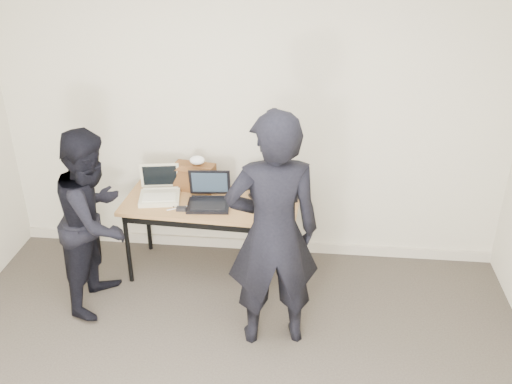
# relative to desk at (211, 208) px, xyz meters

# --- Properties ---
(room) EXTENTS (4.60, 4.60, 2.80)m
(room) POSITION_rel_desk_xyz_m (0.31, -1.82, 0.69)
(room) COLOR #3E372F
(room) RESTS_ON ground
(desk) EXTENTS (1.53, 0.73, 0.72)m
(desk) POSITION_rel_desk_xyz_m (0.00, 0.00, 0.00)
(desk) COLOR #9C6C3B
(desk) RESTS_ON ground
(laptop_beige) EXTENTS (0.39, 0.39, 0.28)m
(laptop_beige) POSITION_rel_desk_xyz_m (-0.45, 0.04, 0.11)
(laptop_beige) COLOR beige
(laptop_beige) RESTS_ON desk
(laptop_center) EXTENTS (0.38, 0.37, 0.27)m
(laptop_center) POSITION_rel_desk_xyz_m (-0.01, -0.02, 0.12)
(laptop_center) COLOR black
(laptop_center) RESTS_ON desk
(laptop_right) EXTENTS (0.47, 0.47, 0.26)m
(laptop_right) POSITION_rel_desk_xyz_m (0.50, 0.16, 0.12)
(laptop_right) COLOR black
(laptop_right) RESTS_ON desk
(leather_satchel) EXTENTS (0.38, 0.23, 0.25)m
(leather_satchel) POSITION_rel_desk_xyz_m (-0.18, 0.23, 0.19)
(leather_satchel) COLOR brown
(leather_satchel) RESTS_ON desk
(tissue) EXTENTS (0.14, 0.11, 0.08)m
(tissue) POSITION_rel_desk_xyz_m (-0.15, 0.23, 0.34)
(tissue) COLOR white
(tissue) RESTS_ON leather_satchel
(equipment_box) EXTENTS (0.24, 0.20, 0.13)m
(equipment_box) POSITION_rel_desk_xyz_m (0.63, 0.19, 0.13)
(equipment_box) COLOR black
(equipment_box) RESTS_ON desk
(power_brick) EXTENTS (0.08, 0.05, 0.03)m
(power_brick) POSITION_rel_desk_xyz_m (-0.22, -0.17, 0.07)
(power_brick) COLOR black
(power_brick) RESTS_ON desk
(cables) EXTENTS (1.15, 0.44, 0.01)m
(cables) POSITION_rel_desk_xyz_m (0.05, 0.00, 0.06)
(cables) COLOR silver
(cables) RESTS_ON desk
(person_typist) EXTENTS (0.75, 0.57, 1.86)m
(person_typist) POSITION_rel_desk_xyz_m (0.59, -0.80, 0.27)
(person_typist) COLOR black
(person_typist) RESTS_ON ground
(person_observer) EXTENTS (0.64, 0.79, 1.53)m
(person_observer) POSITION_rel_desk_xyz_m (-0.85, -0.47, 0.11)
(person_observer) COLOR black
(person_observer) RESTS_ON ground
(baseboard) EXTENTS (4.50, 0.03, 0.10)m
(baseboard) POSITION_rel_desk_xyz_m (0.31, 0.42, -0.61)
(baseboard) COLOR #BEB39E
(baseboard) RESTS_ON ground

